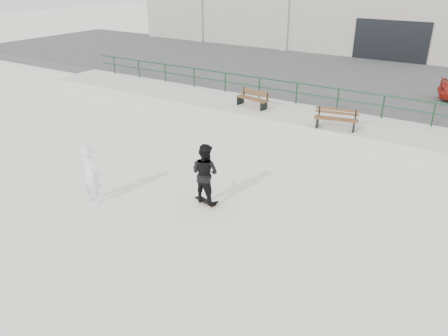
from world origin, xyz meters
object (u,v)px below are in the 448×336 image
Objects in this scene: seated_skater at (91,174)px; standing_skater at (205,173)px; bench_right at (336,119)px; skateboard at (206,201)px; bench_left at (253,99)px.

standing_skater is at bearing -157.92° from seated_skater.
bench_right is at bearing -124.20° from seated_skater.
seated_skater is (-2.90, -1.71, -0.09)m from standing_skater.
standing_skater reaches higher than seated_skater.
bench_right is 9.86m from seated_skater.
standing_skater is 3.37m from seated_skater.
standing_skater reaches higher than skateboard.
bench_left is 9.69m from seated_skater.
bench_left is 8.49m from standing_skater.
standing_skater reaches higher than bench_right.
bench_left is 0.96× the size of seated_skater.
bench_right is 7.35m from skateboard.
skateboard is 3.47m from seated_skater.
bench_right reaches higher than skateboard.
seated_skater is at bearing 33.12° from standing_skater.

